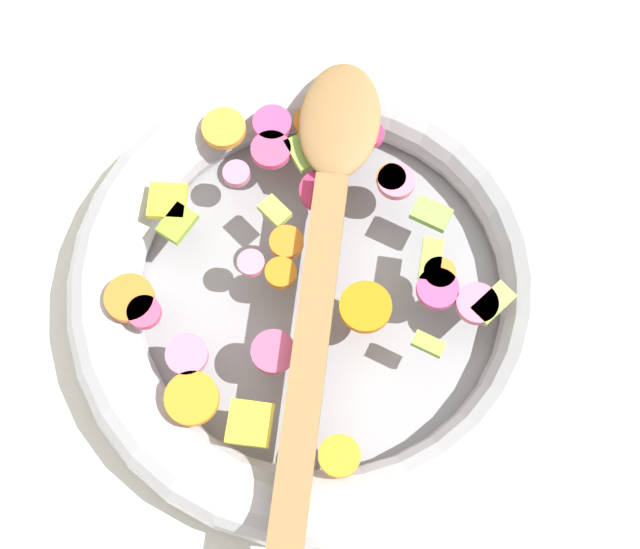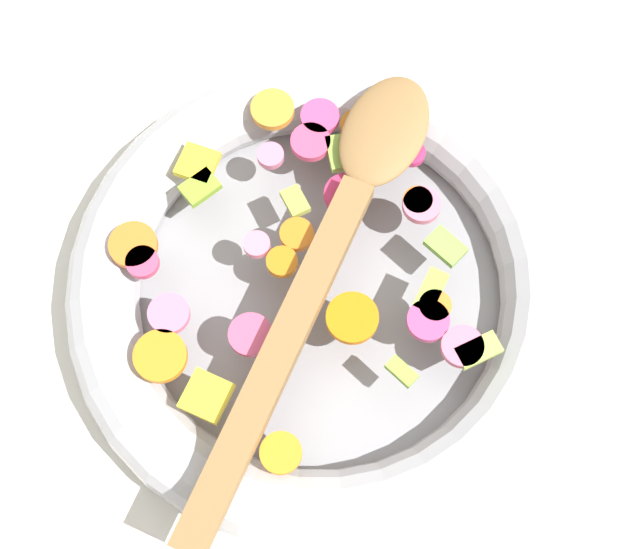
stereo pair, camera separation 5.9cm
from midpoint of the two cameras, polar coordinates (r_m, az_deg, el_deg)
The scene contains 4 objects.
ground_plane at distance 0.63m, azimuth -2.62°, elevation -1.90°, with size 4.00×4.00×0.00m, color silver.
skillet at distance 0.61m, azimuth -2.71°, elevation -1.26°, with size 0.35×0.35×0.05m.
chopped_vegetables at distance 0.59m, azimuth -4.36°, elevation 0.69°, with size 0.26×0.27×0.01m.
wooden_spoon at distance 0.58m, azimuth -2.66°, elevation 1.64°, with size 0.35×0.08×0.01m.
Camera 1 is at (0.20, 0.00, 0.60)m, focal length 50.00 mm.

